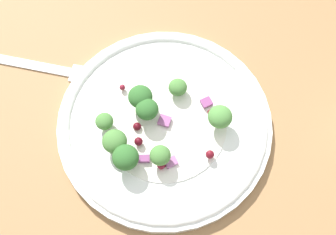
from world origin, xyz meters
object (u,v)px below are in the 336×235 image
broccoli_floret_0 (124,156)px  broccoli_floret_2 (178,88)px  broccoli_floret_1 (115,142)px  plate (168,124)px  fork (37,66)px

broccoli_floret_0 → broccoli_floret_2: broccoli_floret_0 is taller
broccoli_floret_1 → plate: bearing=157.0°
plate → broccoli_floret_2: (-3.75, -1.62, 1.75)cm
plate → fork: size_ratio=1.47×
broccoli_floret_1 → broccoli_floret_2: size_ratio=1.26×
broccoli_floret_2 → fork: broccoli_floret_2 is taller
plate → broccoli_floret_0: broccoli_floret_0 is taller
broccoli_floret_0 → broccoli_floret_1: size_ratio=1.05×
broccoli_floret_0 → broccoli_floret_1: broccoli_floret_0 is taller
broccoli_floret_2 → fork: (8.18, -16.47, -2.36)cm
fork → plate: bearing=103.8°
plate → broccoli_floret_2: size_ratio=11.30×
broccoli_floret_1 → fork: bearing=-96.4°
broccoli_floret_1 → broccoli_floret_2: bearing=174.3°
broccoli_floret_0 → broccoli_floret_2: 10.68cm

